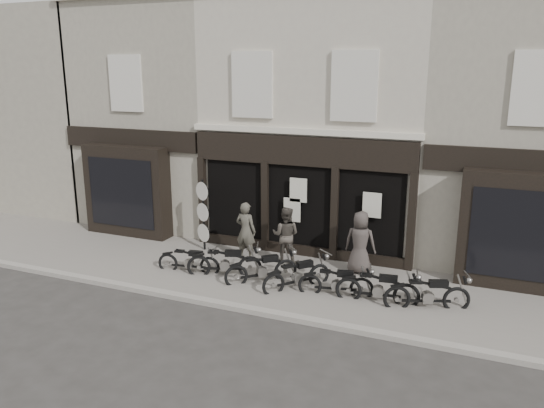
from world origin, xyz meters
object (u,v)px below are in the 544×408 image
at_px(motorcycle_0, 189,263).
at_px(advert_sign_post, 203,218).
at_px(man_left, 246,231).
at_px(motorcycle_2, 262,271).
at_px(motorcycle_5, 378,291).
at_px(motorcycle_6, 428,297).
at_px(man_centre, 286,235).
at_px(motorcycle_1, 225,265).
at_px(motorcycle_4, 337,285).
at_px(motorcycle_3, 297,278).
at_px(man_right, 360,242).

distance_m(motorcycle_0, advert_sign_post, 2.08).
bearing_deg(man_left, motorcycle_2, 134.03).
height_order(motorcycle_5, man_left, man_left).
xyz_separation_m(motorcycle_6, man_centre, (-4.41, 1.63, 0.59)).
xyz_separation_m(motorcycle_2, man_centre, (0.08, 1.62, 0.59)).
bearing_deg(motorcycle_0, motorcycle_6, -9.21).
relative_size(motorcycle_0, motorcycle_1, 0.92).
bearing_deg(man_centre, motorcycle_2, 80.75).
bearing_deg(motorcycle_6, advert_sign_post, 146.88).
xyz_separation_m(motorcycle_5, motorcycle_6, (1.21, 0.09, 0.00)).
height_order(motorcycle_0, motorcycle_4, motorcycle_4).
xyz_separation_m(motorcycle_6, advert_sign_post, (-7.30, 1.70, 0.79)).
bearing_deg(motorcycle_4, motorcycle_1, 165.38).
bearing_deg(man_centre, advert_sign_post, -7.91).
bearing_deg(man_left, motorcycle_5, 165.82).
distance_m(motorcycle_2, man_left, 1.92).
distance_m(motorcycle_0, motorcycle_2, 2.27).
relative_size(motorcycle_3, motorcycle_6, 0.86).
distance_m(motorcycle_6, man_right, 2.77).
height_order(motorcycle_3, man_right, man_right).
relative_size(motorcycle_1, motorcycle_3, 1.18).
bearing_deg(advert_sign_post, motorcycle_0, -51.02).
xyz_separation_m(motorcycle_1, motorcycle_5, (4.44, -0.12, -0.01)).
xyz_separation_m(motorcycle_1, motorcycle_3, (2.23, -0.07, -0.01)).
xyz_separation_m(motorcycle_2, motorcycle_3, (1.07, -0.05, -0.00)).
relative_size(man_left, man_centre, 1.05).
relative_size(motorcycle_5, man_right, 1.16).
xyz_separation_m(motorcycle_2, advert_sign_post, (-2.81, 1.69, 0.80)).
xyz_separation_m(motorcycle_4, man_right, (0.19, 1.75, 0.66)).
bearing_deg(motorcycle_5, motorcycle_4, 171.21).
bearing_deg(motorcycle_6, motorcycle_1, 159.73).
bearing_deg(motorcycle_4, motorcycle_6, -10.85).
bearing_deg(man_right, man_centre, -0.11).
bearing_deg(man_right, motorcycle_3, 51.83).
height_order(motorcycle_2, motorcycle_6, motorcycle_6).
bearing_deg(motorcycle_2, man_right, -5.42).
bearing_deg(motorcycle_0, motorcycle_3, -8.88).
distance_m(motorcycle_1, motorcycle_3, 2.23).
height_order(motorcycle_4, advert_sign_post, advert_sign_post).
relative_size(motorcycle_2, motorcycle_3, 1.00).
height_order(motorcycle_2, man_centre, man_centre).
xyz_separation_m(motorcycle_2, motorcycle_5, (3.27, -0.10, 0.00)).
bearing_deg(motorcycle_5, motorcycle_6, -3.70).
xyz_separation_m(motorcycle_4, advert_sign_post, (-4.99, 1.78, 0.82)).
height_order(motorcycle_1, man_centre, man_centre).
height_order(motorcycle_4, man_centre, man_centre).
relative_size(motorcycle_3, man_left, 0.96).
bearing_deg(motorcycle_2, man_centre, 46.67).
relative_size(motorcycle_0, man_right, 1.03).
height_order(motorcycle_5, advert_sign_post, advert_sign_post).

